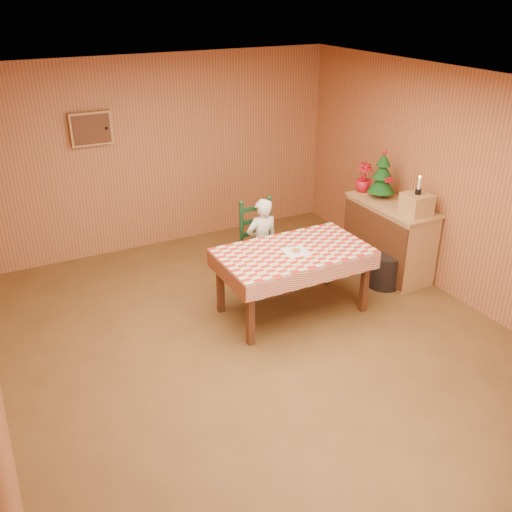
{
  "coord_description": "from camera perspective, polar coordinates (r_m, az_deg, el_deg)",
  "views": [
    {
      "loc": [
        -2.36,
        -4.32,
        3.4
      ],
      "look_at": [
        0.0,
        0.2,
        0.95
      ],
      "focal_mm": 40.0,
      "sensor_mm": 36.0,
      "label": 1
    }
  ],
  "objects": [
    {
      "name": "shelf_unit",
      "position": [
        7.44,
        13.13,
        1.77
      ],
      "size": [
        0.54,
        1.24,
        0.93
      ],
      "color": "tan",
      "rests_on": "ground"
    },
    {
      "name": "dining_table",
      "position": [
        6.25,
        3.76,
        -0.08
      ],
      "size": [
        1.66,
        0.96,
        0.77
      ],
      "color": "#542A16",
      "rests_on": "ground"
    },
    {
      "name": "crate",
      "position": [
        6.96,
        15.75,
        5.01
      ],
      "size": [
        0.3,
        0.3,
        0.25
      ],
      "primitive_type": "cube",
      "rotation": [
        0.0,
        0.0,
        -0.01
      ],
      "color": "tan",
      "rests_on": "shelf_unit"
    },
    {
      "name": "cabin_walls",
      "position": [
        5.62,
        -1.61,
        9.39
      ],
      "size": [
        5.1,
        6.05,
        2.65
      ],
      "color": "#A9653D",
      "rests_on": "ground"
    },
    {
      "name": "christmas_tree",
      "position": [
        7.37,
        12.52,
        7.79
      ],
      "size": [
        0.34,
        0.34,
        0.62
      ],
      "color": "#542A16",
      "rests_on": "shelf_unit"
    },
    {
      "name": "storage_bin",
      "position": [
        7.19,
        12.77,
        -1.35
      ],
      "size": [
        0.43,
        0.43,
        0.42
      ],
      "primitive_type": "cylinder",
      "rotation": [
        0.0,
        0.0,
        -0.03
      ],
      "color": "black",
      "rests_on": "ground"
    },
    {
      "name": "seated_child",
      "position": [
        6.88,
        0.6,
        1.33
      ],
      "size": [
        0.41,
        0.27,
        1.12
      ],
      "primitive_type": "imported",
      "rotation": [
        0.0,
        0.0,
        3.14
      ],
      "color": "silver",
      "rests_on": "ground"
    },
    {
      "name": "flower_arrangement",
      "position": [
        7.59,
        10.73,
        7.74
      ],
      "size": [
        0.26,
        0.26,
        0.38
      ],
      "primitive_type": "imported",
      "rotation": [
        0.0,
        0.0,
        -0.26
      ],
      "color": "#AA0F1C",
      "rests_on": "shelf_unit"
    },
    {
      "name": "donut",
      "position": [
        6.17,
        4.03,
        0.59
      ],
      "size": [
        0.12,
        0.12,
        0.03
      ],
      "primitive_type": "torus",
      "rotation": [
        0.0,
        0.0,
        0.39
      ],
      "color": "#B88A42",
      "rests_on": "napkin"
    },
    {
      "name": "ground",
      "position": [
        5.98,
        0.9,
        -8.97
      ],
      "size": [
        6.0,
        6.0,
        0.0
      ],
      "primitive_type": "plane",
      "color": "brown",
      "rests_on": "ground"
    },
    {
      "name": "napkin",
      "position": [
        6.18,
        4.02,
        0.44
      ],
      "size": [
        0.28,
        0.28,
        0.0
      ],
      "primitive_type": "cube",
      "rotation": [
        0.0,
        0.0,
        -0.09
      ],
      "color": "white",
      "rests_on": "dining_table"
    },
    {
      "name": "candle_set",
      "position": [
        6.9,
        15.94,
        6.48
      ],
      "size": [
        0.07,
        0.07,
        0.22
      ],
      "color": "black",
      "rests_on": "crate"
    },
    {
      "name": "ladder_chair",
      "position": [
        6.95,
        0.38,
        1.06
      ],
      "size": [
        0.44,
        0.4,
        1.08
      ],
      "color": "black",
      "rests_on": "ground"
    }
  ]
}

